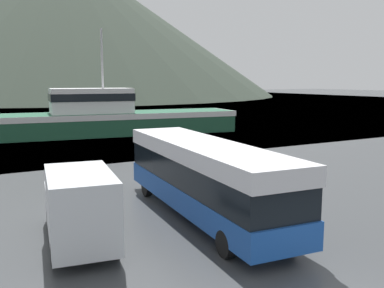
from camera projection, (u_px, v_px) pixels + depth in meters
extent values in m
cone|color=#333D33|center=(66.00, 24.00, 157.42)|extent=(152.09, 152.09, 52.44)
cube|color=#194799|center=(204.00, 195.00, 17.71)|extent=(3.58, 11.71, 0.94)
cube|color=black|center=(204.00, 171.00, 17.56)|extent=(3.51, 11.48, 1.07)
cube|color=silver|center=(204.00, 151.00, 17.43)|extent=(3.58, 11.71, 0.67)
cube|color=black|center=(157.00, 154.00, 22.81)|extent=(2.28, 0.26, 1.44)
cylinder|color=black|center=(147.00, 187.00, 20.96)|extent=(0.38, 0.92, 0.90)
cylinder|color=black|center=(190.00, 182.00, 21.89)|extent=(0.38, 0.92, 0.90)
cylinder|color=black|center=(226.00, 244.00, 13.67)|extent=(0.38, 0.92, 0.90)
cylinder|color=black|center=(285.00, 233.00, 14.60)|extent=(0.38, 0.92, 0.90)
cube|color=silver|center=(81.00, 207.00, 14.10)|extent=(2.64, 4.20, 2.30)
cube|color=silver|center=(74.00, 200.00, 16.78)|extent=(2.30, 1.98, 1.26)
cube|color=black|center=(74.00, 179.00, 15.87)|extent=(1.75, 0.32, 0.80)
cylinder|color=black|center=(50.00, 220.00, 16.35)|extent=(0.32, 0.73, 0.70)
cylinder|color=black|center=(99.00, 214.00, 16.99)|extent=(0.32, 0.73, 0.70)
cylinder|color=black|center=(54.00, 254.00, 13.12)|extent=(0.32, 0.73, 0.70)
cylinder|color=black|center=(115.00, 246.00, 13.76)|extent=(0.32, 0.73, 0.70)
cube|color=#1E5138|center=(116.00, 123.00, 45.04)|extent=(25.69, 8.59, 2.29)
cube|color=white|center=(116.00, 115.00, 44.92)|extent=(25.95, 8.68, 0.57)
cube|color=white|center=(91.00, 101.00, 43.75)|extent=(8.48, 4.86, 2.53)
cube|color=black|center=(91.00, 97.00, 43.69)|extent=(8.65, 4.99, 0.76)
cylinder|color=#B2B2B7|center=(102.00, 59.00, 43.57)|extent=(0.20, 0.20, 6.00)
cube|color=green|center=(233.00, 175.00, 23.32)|extent=(1.07, 1.04, 1.00)
cube|color=#227D3C|center=(233.00, 165.00, 23.24)|extent=(1.18, 1.15, 0.11)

